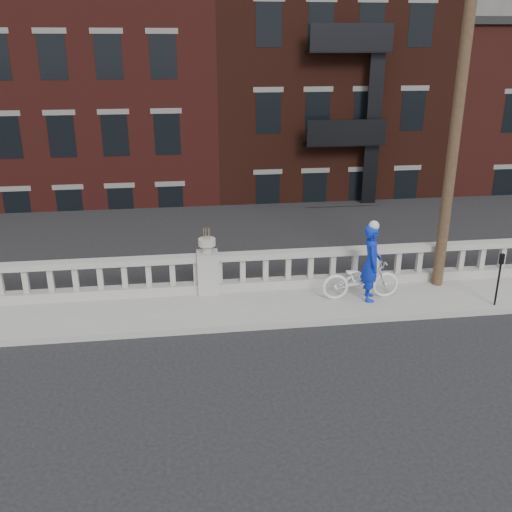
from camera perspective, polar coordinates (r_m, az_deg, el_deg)
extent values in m
plane|color=black|center=(11.72, -3.59, -12.05)|extent=(120.00, 120.00, 0.00)
cube|color=#99958D|center=(14.31, -4.54, -5.36)|extent=(32.00, 2.20, 0.15)
cube|color=#99958D|center=(15.09, -4.79, -3.11)|extent=(28.00, 0.34, 0.25)
cube|color=#99958D|center=(14.78, -4.88, -0.18)|extent=(28.00, 0.34, 0.16)
cube|color=#99958D|center=(14.92, -4.84, -1.62)|extent=(0.55, 0.55, 1.10)
cylinder|color=#99958D|center=(14.69, -4.91, 0.73)|extent=(0.24, 0.24, 0.20)
cylinder|color=#99958D|center=(14.63, -4.93, 1.40)|extent=(0.44, 0.44, 0.18)
cube|color=#605E59|center=(16.65, -4.58, -11.17)|extent=(36.00, 0.50, 5.15)
cube|color=black|center=(37.64, -6.51, 2.51)|extent=(80.00, 44.00, 0.50)
cube|color=#595651|center=(20.59, -10.86, -6.75)|extent=(16.00, 7.00, 4.00)
cube|color=#595651|center=(48.48, 20.89, 16.53)|extent=(14.00, 14.00, 18.00)
cube|color=#4B1915|center=(30.31, -14.45, 11.73)|extent=(10.00, 14.00, 14.00)
cube|color=#34150E|center=(30.75, 4.81, 13.82)|extent=(10.00, 14.00, 15.50)
cube|color=#4A1A16|center=(34.55, 21.41, 10.31)|extent=(10.00, 14.00, 12.00)
cube|color=black|center=(34.15, 22.82, 20.47)|extent=(10.30, 14.30, 0.30)
cylinder|color=#422D1E|center=(15.14, 19.71, 15.01)|extent=(0.28, 0.28, 10.00)
cylinder|color=black|center=(15.33, 23.02, -2.64)|extent=(0.05, 0.05, 1.10)
cube|color=black|center=(15.10, 23.37, -0.27)|extent=(0.10, 0.08, 0.26)
cube|color=black|center=(15.05, 23.47, -0.19)|extent=(0.06, 0.01, 0.08)
imported|color=white|center=(14.77, 10.43, -2.26)|extent=(2.00, 0.73, 1.04)
imported|color=#0C27BD|center=(14.57, 11.44, -0.67)|extent=(0.61, 0.80, 1.98)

